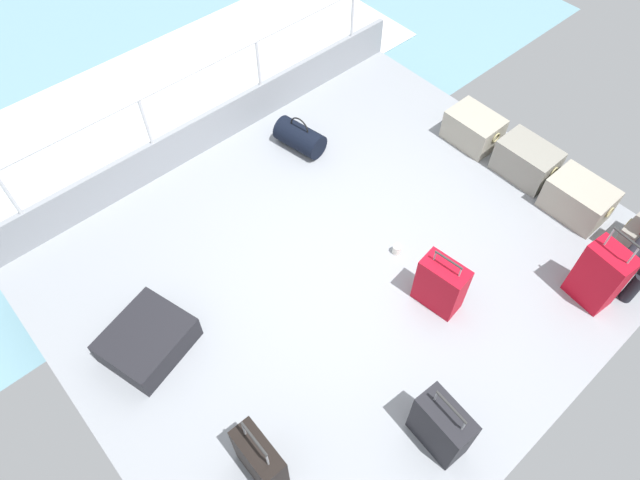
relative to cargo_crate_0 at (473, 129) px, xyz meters
The scene contains 14 objects.
ground_plane 2.21m from the cargo_crate_0, 82.15° to the right, with size 4.40×5.20×0.06m, color gray.
gunwale_port 2.87m from the cargo_crate_0, 130.68° to the right, with size 0.06×5.20×0.45m, color gray.
railing_port 2.93m from the cargo_crate_0, 130.68° to the right, with size 0.04×4.20×1.02m.
sea_wake 3.99m from the cargo_crate_0, 146.61° to the right, with size 12.00×12.00×0.01m.
cargo_crate_0 is the anchor object (origin of this frame).
cargo_crate_1 0.69m from the cargo_crate_0, ahead, with size 0.64×0.40×0.38m.
cargo_crate_2 1.35m from the cargo_crate_0, ahead, with size 0.64×0.43×0.37m.
suitcase_0 4.04m from the cargo_crate_0, 92.64° to the right, with size 0.76×0.82×0.26m.
suitcase_1 3.41m from the cargo_crate_0, 55.04° to the right, with size 0.46×0.26×0.68m.
suitcase_2 4.14m from the cargo_crate_0, 72.34° to the right, with size 0.44×0.20×0.78m.
suitcase_3 2.16m from the cargo_crate_0, 21.65° to the right, with size 0.40×0.29×0.89m.
suitcase_4 2.18m from the cargo_crate_0, 58.69° to the right, with size 0.44×0.27×0.66m.
duffel_bag 1.92m from the cargo_crate_0, 128.53° to the right, with size 0.59×0.37×0.41m.
paper_cup 1.82m from the cargo_crate_0, 73.30° to the right, with size 0.08×0.08×0.10m, color white.
Camera 1 is at (2.08, -2.20, 4.45)m, focal length 31.73 mm.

